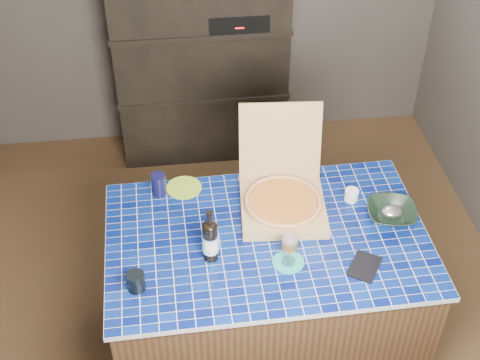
{
  "coord_description": "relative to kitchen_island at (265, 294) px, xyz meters",
  "views": [
    {
      "loc": [
        -0.23,
        -2.63,
        3.17
      ],
      "look_at": [
        0.09,
        0.0,
        0.93
      ],
      "focal_mm": 50.0,
      "sensor_mm": 36.0,
      "label": 1
    }
  ],
  "objects": [
    {
      "name": "room",
      "position": [
        -0.18,
        0.36,
        0.82
      ],
      "size": [
        3.5,
        3.5,
        3.5
      ],
      "color": "#4F3922",
      "rests_on": "ground"
    },
    {
      "name": "shelving_unit",
      "position": [
        -0.18,
        1.89,
        0.47
      ],
      "size": [
        1.2,
        0.41,
        1.8
      ],
      "color": "black",
      "rests_on": "floor"
    },
    {
      "name": "kitchen_island",
      "position": [
        0.0,
        0.0,
        0.0
      ],
      "size": [
        1.58,
        1.02,
        0.86
      ],
      "rotation": [
        0.0,
        0.0,
        0.02
      ],
      "color": "#422E1A",
      "rests_on": "floor"
    },
    {
      "name": "pizza_box",
      "position": [
        0.11,
        0.2,
        0.49
      ],
      "size": [
        0.46,
        0.55,
        0.46
      ],
      "rotation": [
        0.0,
        0.0,
        -0.08
      ],
      "color": "tan",
      "rests_on": "kitchen_island"
    },
    {
      "name": "mead_bottle",
      "position": [
        -0.29,
        -0.1,
        0.54
      ],
      "size": [
        0.08,
        0.08,
        0.29
      ],
      "color": "black",
      "rests_on": "kitchen_island"
    },
    {
      "name": "teal_trivet",
      "position": [
        0.07,
        -0.18,
        0.43
      ],
      "size": [
        0.15,
        0.15,
        0.01
      ],
      "primitive_type": "cylinder",
      "color": "teal",
      "rests_on": "kitchen_island"
    },
    {
      "name": "wine_glass",
      "position": [
        0.07,
        -0.18,
        0.55
      ],
      "size": [
        0.08,
        0.08,
        0.18
      ],
      "color": "white",
      "rests_on": "teal_trivet"
    },
    {
      "name": "tumbler",
      "position": [
        -0.63,
        -0.25,
        0.47
      ],
      "size": [
        0.08,
        0.08,
        0.09
      ],
      "primitive_type": "cylinder",
      "color": "black",
      "rests_on": "kitchen_island"
    },
    {
      "name": "dvd_case",
      "position": [
        0.42,
        -0.25,
        0.44
      ],
      "size": [
        0.2,
        0.21,
        0.01
      ],
      "primitive_type": "cube",
      "rotation": [
        0.0,
        0.0,
        -0.58
      ],
      "color": "black",
      "rests_on": "kitchen_island"
    },
    {
      "name": "bowl",
      "position": [
        0.64,
        0.06,
        0.46
      ],
      "size": [
        0.28,
        0.28,
        0.06
      ],
      "primitive_type": "imported",
      "rotation": [
        0.0,
        0.0,
        -0.17
      ],
      "color": "black",
      "rests_on": "kitchen_island"
    },
    {
      "name": "foil_contents",
      "position": [
        0.64,
        0.06,
        0.47
      ],
      "size": [
        0.11,
        0.09,
        0.05
      ],
      "primitive_type": "ellipsoid",
      "color": "silver",
      "rests_on": "bowl"
    },
    {
      "name": "white_jar",
      "position": [
        0.47,
        0.22,
        0.46
      ],
      "size": [
        0.07,
        0.07,
        0.06
      ],
      "primitive_type": "cylinder",
      "color": "silver",
      "rests_on": "kitchen_island"
    },
    {
      "name": "navy_cup",
      "position": [
        -0.51,
        0.39,
        0.49
      ],
      "size": [
        0.08,
        0.08,
        0.12
      ],
      "primitive_type": "cylinder",
      "color": "black",
      "rests_on": "kitchen_island"
    },
    {
      "name": "green_trivet",
      "position": [
        -0.38,
        0.41,
        0.43
      ],
      "size": [
        0.19,
        0.19,
        0.01
      ],
      "primitive_type": "cylinder",
      "color": "#87B526",
      "rests_on": "kitchen_island"
    }
  ]
}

